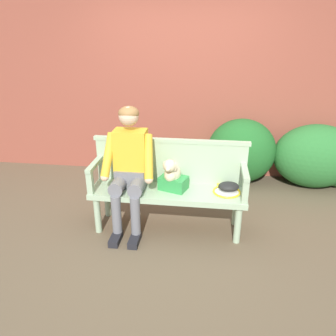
{
  "coord_description": "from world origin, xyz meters",
  "views": [
    {
      "loc": [
        0.41,
        -3.13,
        2.07
      ],
      "look_at": [
        0.0,
        0.0,
        0.72
      ],
      "focal_mm": 35.48,
      "sensor_mm": 36.0,
      "label": 1
    }
  ],
  "objects_px": {
    "garden_bench": "(168,195)",
    "sports_bag": "(173,183)",
    "baseball_glove": "(229,186)",
    "person_seated": "(129,165)",
    "dog_on_bench": "(172,173)",
    "tennis_racket": "(225,190)"
  },
  "relations": [
    {
      "from": "dog_on_bench",
      "to": "person_seated",
      "type": "bearing_deg",
      "value": -175.12
    },
    {
      "from": "baseball_glove",
      "to": "sports_bag",
      "type": "bearing_deg",
      "value": 177.9
    },
    {
      "from": "person_seated",
      "to": "sports_bag",
      "type": "bearing_deg",
      "value": 4.21
    },
    {
      "from": "person_seated",
      "to": "sports_bag",
      "type": "relative_size",
      "value": 4.8
    },
    {
      "from": "person_seated",
      "to": "sports_bag",
      "type": "height_order",
      "value": "person_seated"
    },
    {
      "from": "sports_bag",
      "to": "dog_on_bench",
      "type": "bearing_deg",
      "value": 168.35
    },
    {
      "from": "garden_bench",
      "to": "sports_bag",
      "type": "height_order",
      "value": "sports_bag"
    },
    {
      "from": "person_seated",
      "to": "baseball_glove",
      "type": "height_order",
      "value": "person_seated"
    },
    {
      "from": "tennis_racket",
      "to": "person_seated",
      "type": "bearing_deg",
      "value": -177.12
    },
    {
      "from": "sports_bag",
      "to": "baseball_glove",
      "type": "bearing_deg",
      "value": 4.33
    },
    {
      "from": "person_seated",
      "to": "baseball_glove",
      "type": "xyz_separation_m",
      "value": [
        1.04,
        0.08,
        -0.22
      ]
    },
    {
      "from": "person_seated",
      "to": "tennis_racket",
      "type": "distance_m",
      "value": 1.04
    },
    {
      "from": "person_seated",
      "to": "baseball_glove",
      "type": "distance_m",
      "value": 1.07
    },
    {
      "from": "garden_bench",
      "to": "baseball_glove",
      "type": "distance_m",
      "value": 0.65
    },
    {
      "from": "baseball_glove",
      "to": "sports_bag",
      "type": "relative_size",
      "value": 0.79
    },
    {
      "from": "baseball_glove",
      "to": "sports_bag",
      "type": "xyz_separation_m",
      "value": [
        -0.58,
        -0.04,
        0.03
      ]
    },
    {
      "from": "baseball_glove",
      "to": "person_seated",
      "type": "bearing_deg",
      "value": 177.85
    },
    {
      "from": "dog_on_bench",
      "to": "baseball_glove",
      "type": "bearing_deg",
      "value": 3.84
    },
    {
      "from": "garden_bench",
      "to": "sports_bag",
      "type": "relative_size",
      "value": 5.86
    },
    {
      "from": "dog_on_bench",
      "to": "baseball_glove",
      "type": "relative_size",
      "value": 1.67
    },
    {
      "from": "person_seated",
      "to": "garden_bench",
      "type": "bearing_deg",
      "value": 1.32
    },
    {
      "from": "tennis_racket",
      "to": "sports_bag",
      "type": "height_order",
      "value": "sports_bag"
    }
  ]
}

